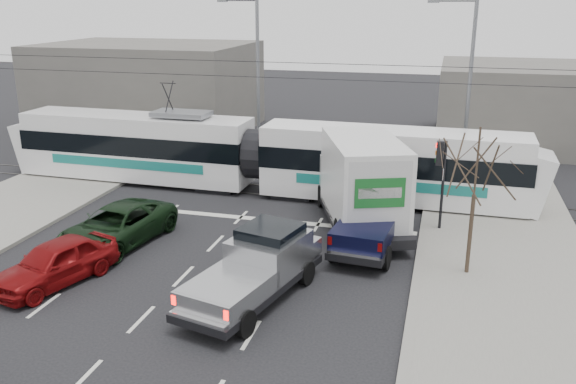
% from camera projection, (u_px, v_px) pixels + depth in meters
% --- Properties ---
extents(ground, '(120.00, 120.00, 0.00)m').
position_uv_depth(ground, '(231.00, 282.00, 20.28)').
color(ground, black).
rests_on(ground, ground).
extents(sidewalk_right, '(6.00, 60.00, 0.15)m').
position_uv_depth(sidewalk_right, '(516.00, 314.00, 18.07)').
color(sidewalk_right, gray).
rests_on(sidewalk_right, ground).
extents(rails, '(60.00, 1.60, 0.03)m').
position_uv_depth(rails, '(301.00, 193.00, 29.48)').
color(rails, '#33302D').
rests_on(rails, ground).
extents(building_left, '(14.00, 10.00, 6.00)m').
position_uv_depth(building_left, '(149.00, 87.00, 43.01)').
color(building_left, '#66615C').
rests_on(building_left, ground).
extents(building_right, '(12.00, 10.00, 5.00)m').
position_uv_depth(building_right, '(536.00, 105.00, 38.70)').
color(building_right, '#66615C').
rests_on(building_right, ground).
extents(bare_tree, '(2.40, 2.40, 5.00)m').
position_uv_depth(bare_tree, '(477.00, 169.00, 19.58)').
color(bare_tree, '#47382B').
rests_on(bare_tree, ground).
extents(traffic_signal, '(0.44, 0.44, 3.60)m').
position_uv_depth(traffic_signal, '(441.00, 166.00, 23.85)').
color(traffic_signal, black).
rests_on(traffic_signal, ground).
extents(street_lamp_near, '(2.38, 0.25, 9.00)m').
position_uv_depth(street_lamp_near, '(466.00, 81.00, 29.83)').
color(street_lamp_near, slate).
rests_on(street_lamp_near, ground).
extents(street_lamp_far, '(2.38, 0.25, 9.00)m').
position_uv_depth(street_lamp_far, '(255.00, 70.00, 34.46)').
color(street_lamp_far, slate).
rests_on(street_lamp_far, ground).
extents(catenary, '(60.00, 0.20, 7.00)m').
position_uv_depth(catenary, '(302.00, 114.00, 28.30)').
color(catenary, black).
rests_on(catenary, ground).
extents(tram, '(24.91, 3.07, 5.07)m').
position_uv_depth(tram, '(256.00, 155.00, 29.28)').
color(tram, white).
rests_on(tram, ground).
extents(silver_pickup, '(3.35, 6.15, 2.12)m').
position_uv_depth(silver_pickup, '(258.00, 266.00, 19.00)').
color(silver_pickup, black).
rests_on(silver_pickup, ground).
extents(box_truck, '(5.09, 8.02, 3.80)m').
position_uv_depth(box_truck, '(360.00, 182.00, 24.74)').
color(box_truck, black).
rests_on(box_truck, ground).
extents(navy_pickup, '(2.54, 5.55, 2.27)m').
position_uv_depth(navy_pickup, '(373.00, 217.00, 23.02)').
color(navy_pickup, black).
rests_on(navy_pickup, ground).
extents(green_car, '(3.20, 5.61, 1.47)m').
position_uv_depth(green_car, '(116.00, 226.00, 23.16)').
color(green_car, black).
rests_on(green_car, ground).
extents(red_car, '(3.02, 4.66, 1.48)m').
position_uv_depth(red_car, '(55.00, 262.00, 19.99)').
color(red_car, maroon).
rests_on(red_car, ground).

